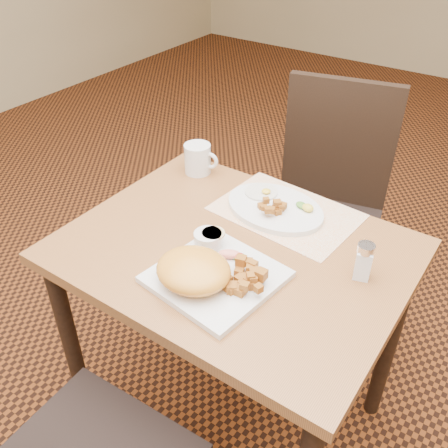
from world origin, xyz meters
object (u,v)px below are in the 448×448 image
plate_square (216,277)px  table (234,277)px  chair_far (327,197)px  coffee_mug (198,159)px  plate_oval (275,208)px  salt_shaker (364,261)px

plate_square → table: bearing=105.0°
chair_far → coffee_mug: bearing=41.5°
plate_square → plate_oval: size_ratio=0.92×
table → plate_square: 0.18m
chair_far → salt_shaker: (0.35, -0.60, 0.26)m
plate_square → plate_oval: bearing=95.3°
chair_far → salt_shaker: bearing=107.3°
table → plate_oval: 0.24m
plate_square → coffee_mug: 0.54m
plate_square → coffee_mug: bearing=131.8°
plate_square → chair_far: bearing=94.2°
plate_oval → coffee_mug: 0.33m
plate_square → plate_oval: 0.34m
chair_far → plate_oval: size_ratio=3.19×
table → plate_oval: bearing=89.0°
table → plate_oval: plate_oval is taller
coffee_mug → plate_square: bearing=-48.2°
plate_square → plate_oval: (-0.03, 0.34, 0.00)m
chair_far → coffee_mug: chair_far is taller
plate_oval → salt_shaker: salt_shaker is taller
plate_oval → coffee_mug: bearing=169.9°
plate_oval → salt_shaker: size_ratio=3.05×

